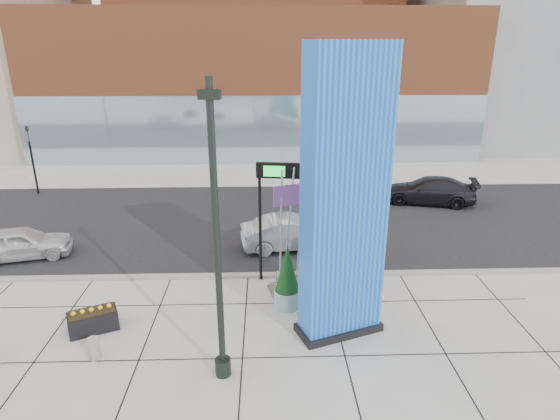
{
  "coord_description": "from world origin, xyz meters",
  "views": [
    {
      "loc": [
        1.72,
        -12.36,
        8.71
      ],
      "look_at": [
        2.19,
        2.0,
        3.5
      ],
      "focal_mm": 30.0,
      "sensor_mm": 36.0,
      "label": 1
    }
  ],
  "objects_px": {
    "lamp_post": "(218,269)",
    "overhead_street_sign": "(281,180)",
    "public_art_sculpture": "(297,260)",
    "blue_pylon": "(344,206)",
    "car_silver_mid": "(292,233)",
    "concrete_bollard": "(94,348)",
    "car_white_west": "(21,243)"
  },
  "relations": [
    {
      "from": "lamp_post",
      "to": "overhead_street_sign",
      "type": "height_order",
      "value": "lamp_post"
    },
    {
      "from": "lamp_post",
      "to": "public_art_sculpture",
      "type": "height_order",
      "value": "lamp_post"
    },
    {
      "from": "blue_pylon",
      "to": "overhead_street_sign",
      "type": "distance_m",
      "value": 3.9
    },
    {
      "from": "public_art_sculpture",
      "to": "car_silver_mid",
      "type": "height_order",
      "value": "public_art_sculpture"
    },
    {
      "from": "lamp_post",
      "to": "concrete_bollard",
      "type": "xyz_separation_m",
      "value": [
        -3.79,
        0.83,
        -2.94
      ]
    },
    {
      "from": "lamp_post",
      "to": "concrete_bollard",
      "type": "distance_m",
      "value": 4.87
    },
    {
      "from": "public_art_sculpture",
      "to": "concrete_bollard",
      "type": "xyz_separation_m",
      "value": [
        -6.14,
        -3.81,
        -0.89
      ]
    },
    {
      "from": "concrete_bollard",
      "to": "overhead_street_sign",
      "type": "distance_m",
      "value": 8.14
    },
    {
      "from": "overhead_street_sign",
      "to": "concrete_bollard",
      "type": "bearing_deg",
      "value": -133.71
    },
    {
      "from": "blue_pylon",
      "to": "public_art_sculpture",
      "type": "distance_m",
      "value": 4.18
    },
    {
      "from": "blue_pylon",
      "to": "overhead_street_sign",
      "type": "relative_size",
      "value": 1.88
    },
    {
      "from": "concrete_bollard",
      "to": "overhead_street_sign",
      "type": "xyz_separation_m",
      "value": [
        5.59,
        4.64,
        3.65
      ]
    },
    {
      "from": "public_art_sculpture",
      "to": "overhead_street_sign",
      "type": "relative_size",
      "value": 1.0
    },
    {
      "from": "lamp_post",
      "to": "blue_pylon",
      "type": "bearing_deg",
      "value": 29.36
    },
    {
      "from": "blue_pylon",
      "to": "public_art_sculpture",
      "type": "relative_size",
      "value": 1.89
    },
    {
      "from": "blue_pylon",
      "to": "car_silver_mid",
      "type": "xyz_separation_m",
      "value": [
        -1.12,
        6.33,
        -3.49
      ]
    },
    {
      "from": "blue_pylon",
      "to": "overhead_street_sign",
      "type": "height_order",
      "value": "blue_pylon"
    },
    {
      "from": "car_silver_mid",
      "to": "public_art_sculpture",
      "type": "bearing_deg",
      "value": 171.07
    },
    {
      "from": "blue_pylon",
      "to": "concrete_bollard",
      "type": "bearing_deg",
      "value": 168.46
    },
    {
      "from": "lamp_post",
      "to": "public_art_sculpture",
      "type": "relative_size",
      "value": 1.72
    },
    {
      "from": "public_art_sculpture",
      "to": "overhead_street_sign",
      "type": "xyz_separation_m",
      "value": [
        -0.54,
        0.83,
        2.77
      ]
    },
    {
      "from": "car_white_west",
      "to": "concrete_bollard",
      "type": "bearing_deg",
      "value": -156.03
    },
    {
      "from": "lamp_post",
      "to": "car_white_west",
      "type": "relative_size",
      "value": 2.01
    },
    {
      "from": "overhead_street_sign",
      "to": "car_white_west",
      "type": "distance_m",
      "value": 11.6
    },
    {
      "from": "concrete_bollard",
      "to": "car_white_west",
      "type": "bearing_deg",
      "value": 127.75
    },
    {
      "from": "car_white_west",
      "to": "public_art_sculpture",
      "type": "bearing_deg",
      "value": -118.63
    },
    {
      "from": "car_silver_mid",
      "to": "car_white_west",
      "type": "bearing_deg",
      "value": 84.73
    },
    {
      "from": "blue_pylon",
      "to": "car_white_west",
      "type": "xyz_separation_m",
      "value": [
        -12.59,
        5.7,
        -3.55
      ]
    },
    {
      "from": "overhead_street_sign",
      "to": "car_white_west",
      "type": "relative_size",
      "value": 1.17
    },
    {
      "from": "car_white_west",
      "to": "car_silver_mid",
      "type": "relative_size",
      "value": 0.89
    },
    {
      "from": "public_art_sculpture",
      "to": "car_silver_mid",
      "type": "relative_size",
      "value": 1.04
    },
    {
      "from": "public_art_sculpture",
      "to": "overhead_street_sign",
      "type": "distance_m",
      "value": 2.94
    }
  ]
}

